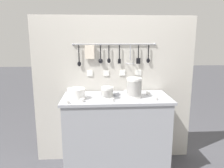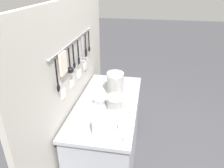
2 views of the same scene
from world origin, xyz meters
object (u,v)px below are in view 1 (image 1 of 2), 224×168
object	(u,v)px
cup_front_right	(126,92)
cup_back_right	(132,92)
cup_back_left	(112,100)
cup_edge_far	(156,98)
bowl_stack_short_front	(107,93)
cup_front_left	(82,100)
cup_beside_plates	(68,102)
steel_mixing_bowl	(114,93)
plate_stack	(76,94)
cup_mid_row	(106,93)
bowl_stack_back_corner	(134,88)
cup_edge_near	(148,93)

from	to	relation	value
cup_front_right	cup_back_right	size ratio (longest dim) A/B	1.00
cup_back_left	cup_edge_far	world-z (taller)	same
bowl_stack_short_front	cup_front_left	bearing A→B (deg)	-161.11
cup_beside_plates	cup_back_right	xyz separation A→B (m)	(0.71, 0.37, 0.00)
steel_mixing_bowl	cup_beside_plates	xyz separation A→B (m)	(-0.50, -0.32, -0.00)
plate_stack	cup_edge_far	distance (m)	0.86
cup_back_left	cup_mid_row	xyz separation A→B (m)	(-0.05, 0.29, 0.00)
cup_back_left	cup_mid_row	bearing A→B (deg)	100.57
bowl_stack_short_front	bowl_stack_back_corner	distance (m)	0.31
steel_mixing_bowl	cup_back_right	distance (m)	0.22
steel_mixing_bowl	cup_mid_row	distance (m)	0.10
cup_beside_plates	cup_back_right	world-z (taller)	same
cup_back_left	cup_edge_near	size ratio (longest dim) A/B	1.00
bowl_stack_short_front	cup_front_right	size ratio (longest dim) A/B	3.06
steel_mixing_bowl	cup_edge_far	world-z (taller)	steel_mixing_bowl
bowl_stack_back_corner	cup_back_left	xyz separation A→B (m)	(-0.25, -0.15, -0.09)
steel_mixing_bowl	cup_beside_plates	bearing A→B (deg)	-147.54
cup_beside_plates	cup_mid_row	world-z (taller)	same
steel_mixing_bowl	cup_beside_plates	size ratio (longest dim) A/B	2.76
cup_back_left	cup_mid_row	distance (m)	0.29
bowl_stack_back_corner	cup_back_right	size ratio (longest dim) A/B	5.08
cup_front_left	cup_edge_near	world-z (taller)	same
bowl_stack_back_corner	cup_beside_plates	xyz separation A→B (m)	(-0.71, -0.20, -0.09)
cup_back_left	cup_edge_near	bearing A→B (deg)	33.06
cup_front_left	steel_mixing_bowl	bearing A→B (deg)	35.41
plate_stack	bowl_stack_back_corner	bearing A→B (deg)	1.86
bowl_stack_short_front	bowl_stack_back_corner	bearing A→B (deg)	8.36
cup_beside_plates	cup_edge_near	distance (m)	0.96
bowl_stack_short_front	plate_stack	xyz separation A→B (m)	(-0.34, 0.02, -0.01)
plate_stack	cup_back_left	distance (m)	0.41
cup_front_left	cup_edge_far	xyz separation A→B (m)	(0.78, 0.02, 0.00)
bowl_stack_back_corner	cup_mid_row	size ratio (longest dim) A/B	5.08
cup_front_left	bowl_stack_short_front	bearing A→B (deg)	18.89
plate_stack	cup_front_left	world-z (taller)	plate_stack
cup_mid_row	cup_edge_far	size ratio (longest dim) A/B	1.00
bowl_stack_back_corner	cup_mid_row	xyz separation A→B (m)	(-0.31, 0.14, -0.09)
bowl_stack_short_front	steel_mixing_bowl	distance (m)	0.19
plate_stack	cup_edge_near	xyz separation A→B (m)	(0.83, 0.16, -0.04)
steel_mixing_bowl	cup_front_right	xyz separation A→B (m)	(0.15, 0.09, -0.00)
bowl_stack_short_front	cup_mid_row	distance (m)	0.19
cup_beside_plates	cup_edge_far	size ratio (longest dim) A/B	1.00
cup_back_left	cup_back_right	xyz separation A→B (m)	(0.26, 0.32, 0.00)
bowl_stack_back_corner	cup_front_left	world-z (taller)	bowl_stack_back_corner
cup_back_right	cup_edge_far	distance (m)	0.35
cup_front_right	cup_front_left	bearing A→B (deg)	-145.80
cup_beside_plates	cup_mid_row	distance (m)	0.53
bowl_stack_back_corner	cup_mid_row	distance (m)	0.35
bowl_stack_back_corner	cup_front_right	distance (m)	0.24
cup_beside_plates	cup_front_right	bearing A→B (deg)	32.17
cup_back_left	cup_front_left	distance (m)	0.31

